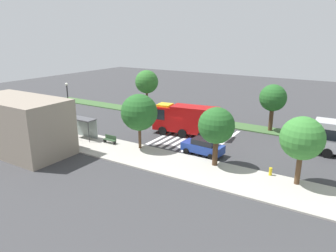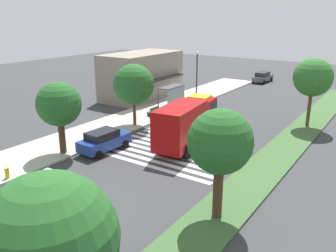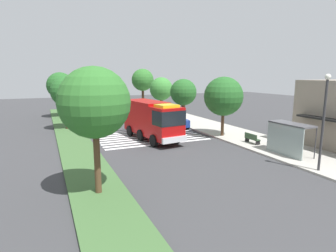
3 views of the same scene
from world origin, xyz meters
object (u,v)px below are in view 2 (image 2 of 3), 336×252
sidewalk_tree_center (59,105)px  fire_hydrant (7,173)px  parked_car_mid (104,140)px  bus_stop_shelter (174,93)px  median_tree_center (313,77)px  median_tree_west (220,142)px  sidewalk_tree_east (134,85)px  parked_car_east (263,77)px  street_lamp (197,73)px  median_tree_far_west (49,243)px  bench_near_shelter (154,111)px  fire_truck (188,121)px

sidewalk_tree_center → fire_hydrant: 6.24m
parked_car_mid → fire_hydrant: parked_car_mid is taller
bus_stop_shelter → median_tree_center: bearing=-85.0°
bus_stop_shelter → median_tree_west: size_ratio=0.59×
parked_car_mid → sidewalk_tree_east: (6.57, 2.20, 3.25)m
bus_stop_shelter → fire_hydrant: size_ratio=5.00×
parked_car_east → sidewalk_tree_east: 30.14m
street_lamp → parked_car_east: bearing=-5.6°
sidewalk_tree_east → median_tree_west: 17.57m
bus_stop_shelter → fire_hydrant: bearing=-177.2°
parked_car_mid → bus_stop_shelter: (14.43, 2.76, 0.99)m
bus_stop_shelter → median_tree_far_west: median_tree_far_west is taller
sidewalk_tree_center → sidewalk_tree_east: sidewalk_tree_east is taller
median_tree_far_west → median_tree_west: bearing=0.0°
bench_near_shelter → sidewalk_tree_center: sidewalk_tree_center is taller
bus_stop_shelter → sidewalk_tree_center: 16.88m
street_lamp → bus_stop_shelter: bearing=165.0°
parked_car_mid → bus_stop_shelter: size_ratio=1.28×
parked_car_mid → median_tree_west: size_ratio=0.75×
sidewalk_tree_center → median_tree_west: 14.26m
parked_car_mid → sidewalk_tree_east: bearing=21.8°
fire_truck → parked_car_mid: size_ratio=1.90×
bench_near_shelter → median_tree_center: (5.29, -14.72, 4.30)m
parked_car_east → median_tree_west: median_tree_west is taller
sidewalk_tree_east → median_tree_center: (9.15, -14.17, 0.75)m
parked_car_mid → median_tree_far_west: 18.99m
bench_near_shelter → median_tree_west: bearing=-134.0°
median_tree_west → fire_hydrant: median_tree_west is taller
sidewalk_tree_center → fire_truck: bearing=-43.7°
parked_car_mid → fire_hydrant: (-7.43, 1.70, -0.41)m
parked_car_east → fire_hydrant: bearing=-179.4°
bus_stop_shelter → sidewalk_tree_east: sidewalk_tree_east is taller
fire_truck → parked_car_mid: (-5.02, 4.80, -1.20)m
bus_stop_shelter → median_tree_far_west: size_ratio=0.54×
parked_car_east → bus_stop_shelter: bearing=175.6°
fire_truck → median_tree_far_west: median_tree_far_west is taller
street_lamp → sidewalk_tree_center: 20.33m
bus_stop_shelter → sidewalk_tree_east: 8.20m
median_tree_far_west → median_tree_west: 10.44m
bench_near_shelter → street_lamp: 8.30m
street_lamp → sidewalk_tree_center: bearing=178.9°
street_lamp → sidewalk_tree_center: street_lamp is taller
bus_stop_shelter → median_tree_west: bearing=-141.1°
fire_truck → sidewalk_tree_center: (-7.33, 7.00, 1.92)m
fire_truck → sidewalk_tree_center: 10.31m
sidewalk_tree_east → bench_near_shelter: bearing=8.1°
sidewalk_tree_east → parked_car_mid: bearing=-161.5°
parked_car_east → median_tree_center: bearing=-147.2°
bus_stop_shelter → sidewalk_tree_east: bearing=-175.9°
parked_car_east → sidewalk_tree_center: (-38.75, 2.20, 3.16)m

